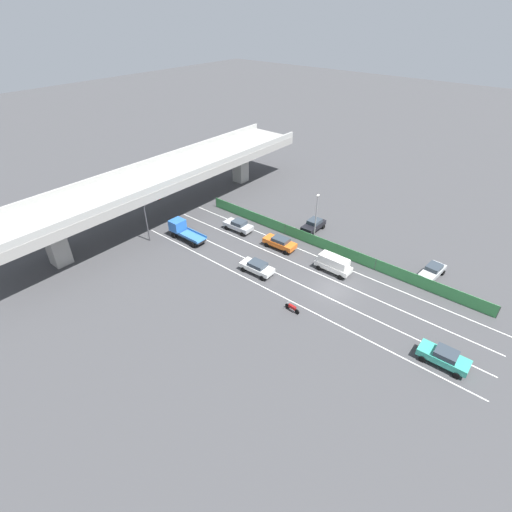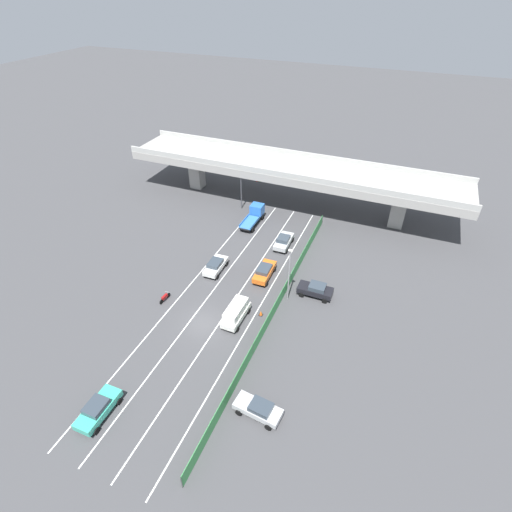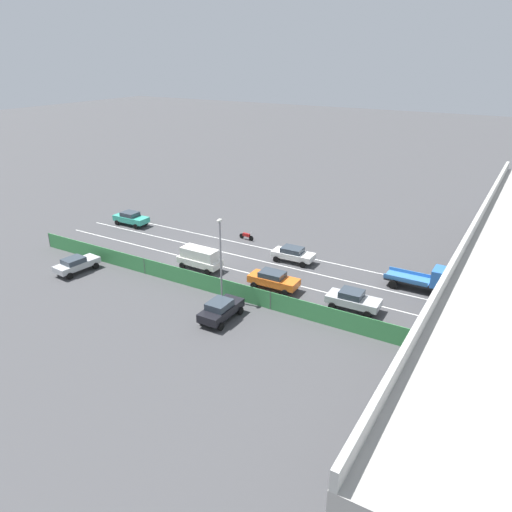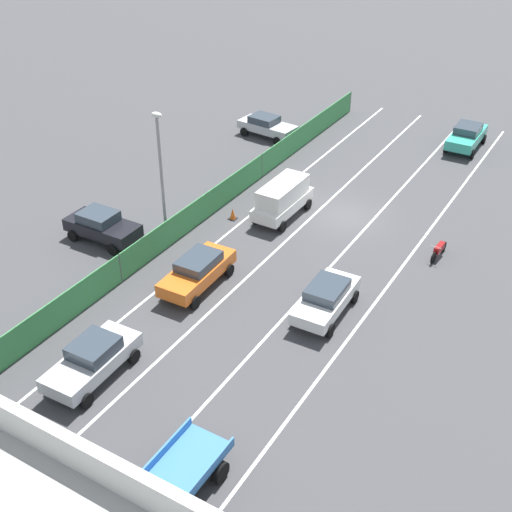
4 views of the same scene
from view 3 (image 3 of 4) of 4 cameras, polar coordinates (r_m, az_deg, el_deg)
ground_plane at (r=52.29m, az=-6.11°, el=0.18°), size 300.00×300.00×0.00m
lane_line_left_edge at (r=53.51m, az=1.26°, el=0.85°), size 0.14×45.93×0.01m
lane_line_mid_left at (r=50.94m, az=-0.53°, el=-0.31°), size 0.14×45.93×0.01m
lane_line_mid_right at (r=48.44m, az=-2.51°, el=-1.60°), size 0.14×45.93×0.01m
lane_line_right_edge at (r=46.03m, az=-4.70°, el=-3.01°), size 0.14×45.93×0.01m
green_fence at (r=44.22m, az=-6.24°, el=-3.04°), size 0.10×42.03×1.62m
car_van_white at (r=48.45m, az=-6.60°, el=-0.16°), size 2.02×4.57×2.15m
car_hatchback_white at (r=50.00m, az=4.34°, el=0.26°), size 2.12×4.40×1.56m
car_sedan_silver at (r=41.58m, az=11.27°, el=-4.98°), size 2.17×4.48×1.65m
car_taxi_orange at (r=44.24m, az=2.05°, el=-2.74°), size 2.08×4.67×1.64m
car_taxi_teal at (r=62.69m, az=-14.41°, el=4.33°), size 2.09×4.54×1.67m
flatbed_truck_blue at (r=46.12m, az=19.78°, el=-2.60°), size 2.20×5.86×2.43m
motorcycle at (r=56.02m, az=-1.13°, el=2.37°), size 0.60×1.95×0.93m
parked_wagon_silver at (r=50.68m, az=-20.27°, el=-0.86°), size 4.49×2.31×1.54m
parked_sedan_dark at (r=39.33m, az=-4.13°, el=-6.21°), size 4.24×2.06×1.71m
traffic_light at (r=47.02m, az=24.45°, el=0.86°), size 3.54×0.50×5.74m
street_lamp at (r=40.97m, az=-4.16°, el=0.48°), size 0.60×0.36×7.38m
traffic_cone at (r=46.13m, az=-6.50°, el=-2.59°), size 0.47×0.47×0.69m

